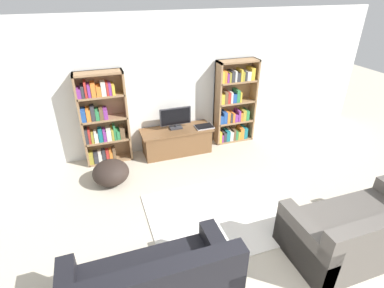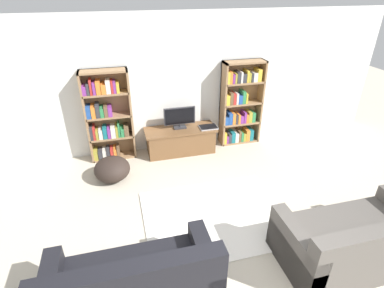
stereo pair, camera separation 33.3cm
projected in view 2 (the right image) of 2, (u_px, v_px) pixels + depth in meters
wall_back at (174, 84)px, 5.71m from camera, size 8.80×0.06×2.60m
bookshelf_left at (107, 117)px, 5.49m from camera, size 0.83×0.30×1.71m
bookshelf_right at (240, 105)px, 6.08m from camera, size 0.83×0.30×1.71m
tv_stand at (181, 140)px, 5.94m from camera, size 1.39×0.53×0.50m
television at (180, 117)px, 5.76m from camera, size 0.61×0.16×0.42m
laptop at (208, 127)px, 5.86m from camera, size 0.35×0.25×0.03m
area_rug at (215, 216)px, 4.37m from camera, size 2.04×1.62×0.02m
couch_left_sectional at (134, 287)px, 3.04m from camera, size 1.72×0.81×0.92m
couch_right_sofa at (355, 242)px, 3.58m from camera, size 1.76×0.92×0.83m
beanbag_ottoman at (112, 169)px, 5.12m from camera, size 0.61×0.61×0.41m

